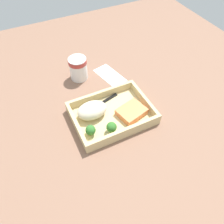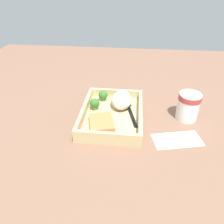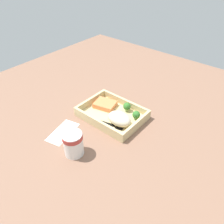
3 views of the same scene
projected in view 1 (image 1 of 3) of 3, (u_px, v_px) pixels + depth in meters
ground_plane at (112, 119)px, 79.83cm from camera, size 160.00×160.00×2.00cm
takeout_tray at (112, 116)px, 78.61cm from camera, size 27.72×20.38×1.20cm
tray_rim at (112, 112)px, 76.95cm from camera, size 27.72×20.38×3.15cm
salmon_fillet at (132, 112)px, 77.52cm from camera, size 11.03×9.61×2.34cm
mashed_potatoes at (92, 110)px, 75.89cm from camera, size 10.64×7.38×5.47cm
broccoli_floret_1 at (112, 127)px, 71.57cm from camera, size 3.50×3.50×4.28cm
broccoli_floret_2 at (91, 130)px, 71.06cm from camera, size 3.40×3.40×4.00cm
fork at (97, 106)px, 80.68cm from camera, size 15.74×5.35×0.44cm
paper_cup at (78, 67)px, 88.93cm from camera, size 7.43×7.43×9.56cm
receipt_slip at (110, 75)px, 93.72cm from camera, size 10.43×15.87×0.24cm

